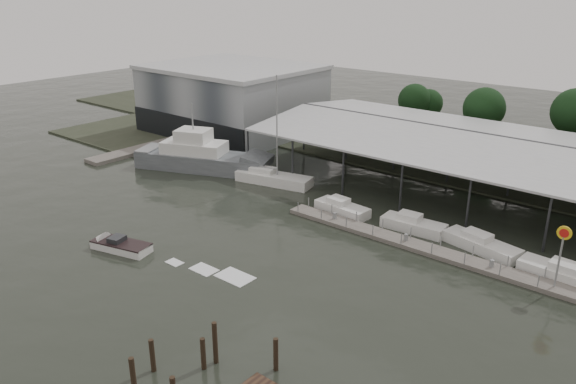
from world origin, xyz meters
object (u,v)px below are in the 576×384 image
Objects in this scene: grey_trawler at (203,157)px; speedboat_underway at (117,245)px; white_sailboat at (273,178)px; shell_fuel_sign at (562,246)px.

grey_trawler is 23.58m from speedboat_underway.
grey_trawler is 10.64m from white_sailboat.
speedboat_underway is (11.15, -20.74, -1.19)m from grey_trawler.
white_sailboat is 22.35m from speedboat_underway.
shell_fuel_sign is 37.33m from speedboat_underway.
grey_trawler is at bearing -76.49° from speedboat_underway.
white_sailboat reaches higher than speedboat_underway.
white_sailboat reaches higher than shell_fuel_sign.
speedboat_underway is at bearing -83.99° from grey_trawler.
white_sailboat reaches higher than grey_trawler.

